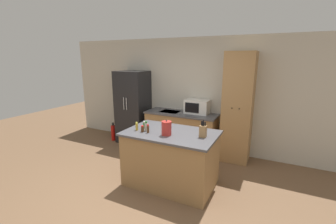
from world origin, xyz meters
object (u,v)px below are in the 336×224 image
microwave (197,107)px  spice_bottle_green_herb (142,129)px  refrigerator (133,107)px  spice_bottle_short_red (144,125)px  spice_bottle_amber_oil (148,129)px  knife_block (203,131)px  pantry_cabinet (238,108)px  kettle (166,128)px  spice_bottle_pale_salt (137,126)px  fire_extinguisher (113,132)px  spice_bottle_tall_dark (146,126)px

microwave → spice_bottle_green_herb: bearing=-101.1°
refrigerator → spice_bottle_short_red: size_ratio=14.74×
spice_bottle_short_red → spice_bottle_amber_oil: size_ratio=0.89×
spice_bottle_short_red → knife_block: bearing=0.9°
spice_bottle_green_herb → refrigerator: bearing=129.3°
pantry_cabinet → spice_bottle_amber_oil: pantry_cabinet is taller
spice_bottle_short_red → kettle: (0.51, -0.15, 0.06)m
knife_block → spice_bottle_pale_salt: size_ratio=1.93×
refrigerator → kettle: bearing=-42.1°
knife_block → spice_bottle_amber_oil: 0.90m
spice_bottle_amber_oil → spice_bottle_pale_salt: bearing=174.5°
refrigerator → spice_bottle_green_herb: (1.33, -1.63, 0.08)m
spice_bottle_pale_salt → fire_extinguisher: bearing=140.9°
knife_block → spice_bottle_tall_dark: bearing=-172.8°
spice_bottle_tall_dark → refrigerator: bearing=131.2°
kettle → spice_bottle_green_herb: bearing=-175.0°
microwave → refrigerator: bearing=-175.8°
kettle → fire_extinguisher: size_ratio=0.52×
refrigerator → spice_bottle_pale_salt: 2.01m
refrigerator → microwave: size_ratio=3.41×
refrigerator → spice_bottle_amber_oil: (1.44, -1.63, 0.09)m
pantry_cabinet → fire_extinguisher: (-3.10, -0.25, -0.92)m
spice_bottle_short_red → fire_extinguisher: 2.30m
spice_bottle_amber_oil → spice_bottle_pale_salt: 0.24m
spice_bottle_pale_salt → fire_extinguisher: size_ratio=0.30×
refrigerator → spice_bottle_short_red: 1.91m
spice_bottle_short_red → kettle: kettle is taller
refrigerator → fire_extinguisher: refrigerator is taller
spice_bottle_amber_oil → refrigerator: bearing=131.5°
knife_block → fire_extinguisher: bearing=156.8°
spice_bottle_tall_dark → spice_bottle_amber_oil: spice_bottle_tall_dark is taller
knife_block → kettle: (-0.55, -0.17, 0.02)m
spice_bottle_tall_dark → fire_extinguisher: 2.44m
spice_bottle_short_red → spice_bottle_pale_salt: size_ratio=0.87×
pantry_cabinet → spice_bottle_tall_dark: bearing=-127.7°
microwave → knife_block: microwave is taller
spice_bottle_amber_oil → fire_extinguisher: bearing=144.1°
fire_extinguisher → pantry_cabinet: bearing=4.7°
refrigerator → spice_bottle_green_herb: bearing=-50.7°
fire_extinguisher → refrigerator: bearing=21.8°
refrigerator → kettle: (1.76, -1.59, 0.14)m
microwave → fire_extinguisher: size_ratio=1.12×
refrigerator → knife_block: bearing=-31.6°
pantry_cabinet → fire_extinguisher: size_ratio=4.73×
knife_block → spice_bottle_pale_salt: (-1.11, -0.18, -0.03)m
pantry_cabinet → kettle: pantry_cabinet is taller
spice_bottle_amber_oil → microwave: bearing=82.2°
refrigerator → spice_bottle_tall_dark: bearing=-48.8°
spice_bottle_short_red → fire_extinguisher: spice_bottle_short_red is taller
refrigerator → spice_bottle_tall_dark: refrigerator is taller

